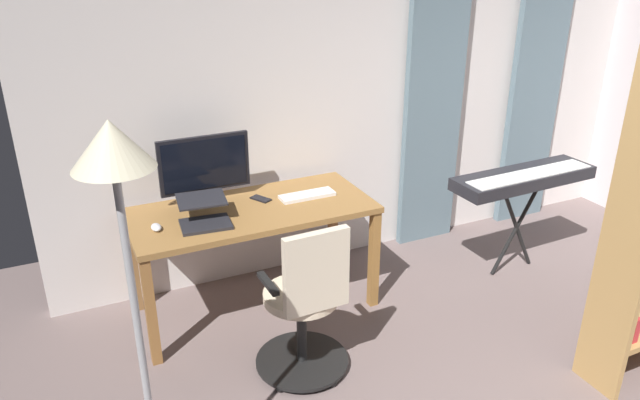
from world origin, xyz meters
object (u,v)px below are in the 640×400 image
computer_mouse (156,227)px  cell_phone_by_monitor (261,199)px  computer_monitor (205,166)px  laptop (204,215)px  piano_keyboard (524,180)px  office_chair (306,308)px  desk (252,220)px  computer_keyboard (307,195)px  floor_lamp (122,220)px

computer_mouse → cell_phone_by_monitor: computer_mouse is taller
computer_monitor → laptop: size_ratio=1.67×
piano_keyboard → office_chair: bearing=10.9°
computer_mouse → cell_phone_by_monitor: 0.75m
computer_mouse → computer_monitor: bearing=-142.5°
office_chair → piano_keyboard: size_ratio=0.87×
office_chair → laptop: size_ratio=2.74×
cell_phone_by_monitor → computer_monitor: bearing=-51.0°
desk → office_chair: 0.82m
piano_keyboard → desk: bearing=-11.9°
cell_phone_by_monitor → piano_keyboard: 1.93m
computer_monitor → cell_phone_by_monitor: computer_monitor is taller
office_chair → computer_monitor: computer_monitor is taller
desk → computer_keyboard: bearing=-178.4°
laptop → floor_lamp: floor_lamp is taller
floor_lamp → computer_mouse: bearing=-102.8°
computer_monitor → computer_mouse: 0.55m
floor_lamp → piano_keyboard: bearing=-159.6°
computer_monitor → laptop: bearing=71.9°
desk → floor_lamp: (0.94, 1.44, 0.81)m
desk → piano_keyboard: (-1.98, 0.35, 0.08)m
computer_keyboard → cell_phone_by_monitor: (0.30, -0.09, -0.01)m
computer_monitor → cell_phone_by_monitor: 0.43m
desk → piano_keyboard: bearing=169.9°
computer_keyboard → laptop: size_ratio=1.05×
piano_keyboard → cell_phone_by_monitor: bearing=-15.5°
computer_monitor → computer_keyboard: (-0.63, 0.23, -0.24)m
computer_keyboard → computer_mouse: bearing=4.2°
desk → computer_keyboard: (-0.40, -0.01, 0.10)m
desk → floor_lamp: 1.90m
computer_monitor → piano_keyboard: (-2.21, 0.60, -0.26)m
laptop → piano_keyboard: (-2.32, 0.26, -0.06)m
desk → computer_keyboard: 0.42m
laptop → floor_lamp: (0.60, 1.35, 0.67)m
computer_mouse → laptop: bearing=174.5°
desk → laptop: laptop is taller
office_chair → computer_keyboard: 0.94m
piano_keyboard → computer_keyboard: bearing=-14.8°
laptop → floor_lamp: size_ratio=0.20×
cell_phone_by_monitor → office_chair: bearing=57.6°
cell_phone_by_monitor → floor_lamp: bearing=27.8°
computer_keyboard → laptop: bearing=7.9°
desk → cell_phone_by_monitor: size_ratio=11.03×
computer_mouse → computer_keyboard: bearing=-175.8°
office_chair → computer_keyboard: office_chair is taller
computer_keyboard → laptop: (0.74, 0.10, 0.04)m
office_chair → computer_monitor: 1.20m
computer_mouse → piano_keyboard: (-2.61, 0.29, -0.03)m
floor_lamp → computer_monitor: bearing=-112.9°
desk → computer_mouse: computer_mouse is taller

